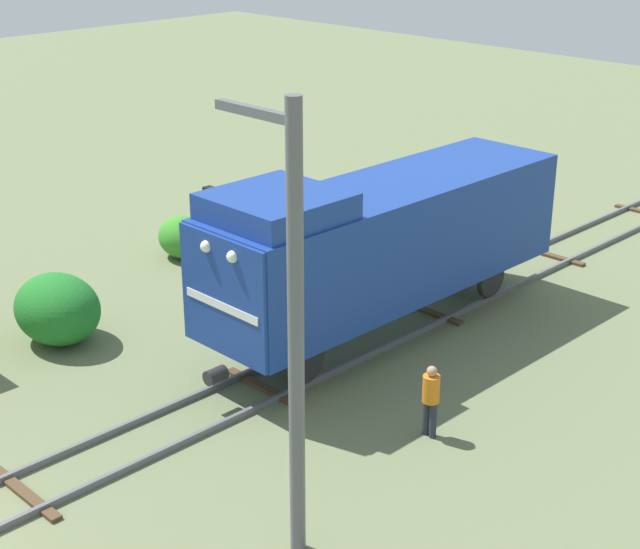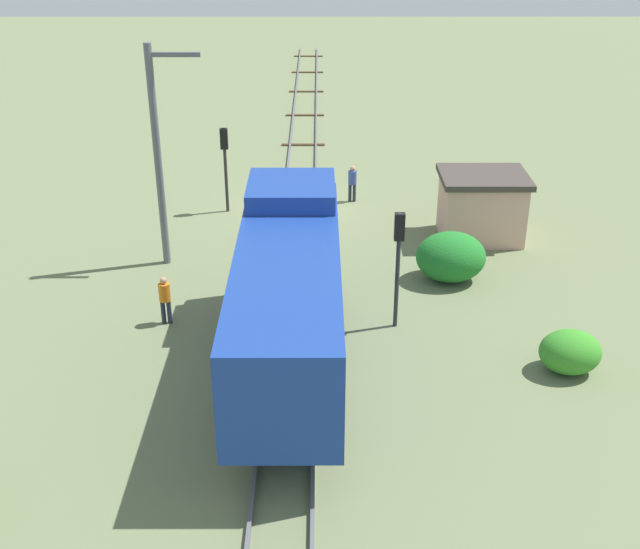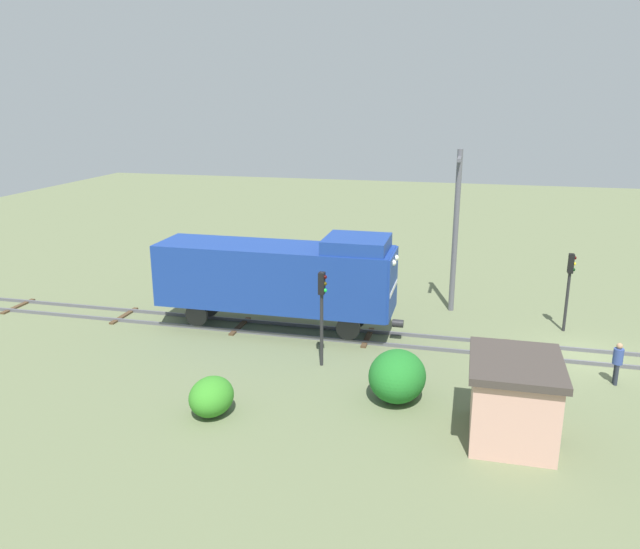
# 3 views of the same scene
# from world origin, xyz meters

# --- Properties ---
(ground_plane) EXTENTS (112.82, 112.82, 0.00)m
(ground_plane) POSITION_xyz_m (0.00, 0.00, 0.00)
(ground_plane) COLOR #66704C
(railway_track) EXTENTS (2.40, 75.21, 0.16)m
(railway_track) POSITION_xyz_m (0.00, -0.00, 0.07)
(railway_track) COLOR #595960
(railway_track) RESTS_ON ground
(locomotive) EXTENTS (2.90, 11.60, 4.60)m
(locomotive) POSITION_xyz_m (0.00, 13.64, 2.77)
(locomotive) COLOR navy
(locomotive) RESTS_ON railway_track
(traffic_signal_near) EXTENTS (0.32, 0.34, 3.78)m
(traffic_signal_near) POSITION_xyz_m (3.20, 0.47, 2.64)
(traffic_signal_near) COLOR #262628
(traffic_signal_near) RESTS_ON ground
(traffic_signal_mid) EXTENTS (0.32, 0.34, 4.01)m
(traffic_signal_mid) POSITION_xyz_m (-3.40, 10.75, 2.79)
(traffic_signal_mid) COLOR #262628
(traffic_signal_mid) RESTS_ON ground
(worker_near_track) EXTENTS (0.38, 0.38, 1.70)m
(worker_near_track) POSITION_xyz_m (-2.40, -0.73, 1.00)
(worker_near_track) COLOR #262B38
(worker_near_track) RESTS_ON ground
(worker_by_signal) EXTENTS (0.38, 0.38, 1.70)m
(worker_by_signal) POSITION_xyz_m (4.20, 10.57, 1.00)
(worker_by_signal) COLOR #262B38
(worker_by_signal) RESTS_ON ground
(catenary_mast) EXTENTS (1.94, 0.28, 8.31)m
(catenary_mast) POSITION_xyz_m (4.94, 5.83, 4.40)
(catenary_mast) COLOR #595960
(catenary_mast) RESTS_ON ground
(relay_hut) EXTENTS (3.50, 2.90, 2.74)m
(relay_hut) POSITION_xyz_m (-7.50, 3.41, 1.39)
(relay_hut) COLOR #D19E8C
(relay_hut) RESTS_ON ground
(bush_near) EXTENTS (1.85, 1.52, 1.35)m
(bush_near) POSITION_xyz_m (-8.36, 13.52, 0.67)
(bush_near) COLOR #358826
(bush_near) RESTS_ON ground
(bush_mid) EXTENTS (2.57, 2.10, 1.87)m
(bush_mid) POSITION_xyz_m (8.68, 19.88, 0.94)
(bush_mid) COLOR #278926
(bush_mid) RESTS_ON ground
(bush_far) EXTENTS (2.56, 2.09, 1.86)m
(bush_far) POSITION_xyz_m (-5.70, 7.36, 0.93)
(bush_far) COLOR #1F7126
(bush_far) RESTS_ON ground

